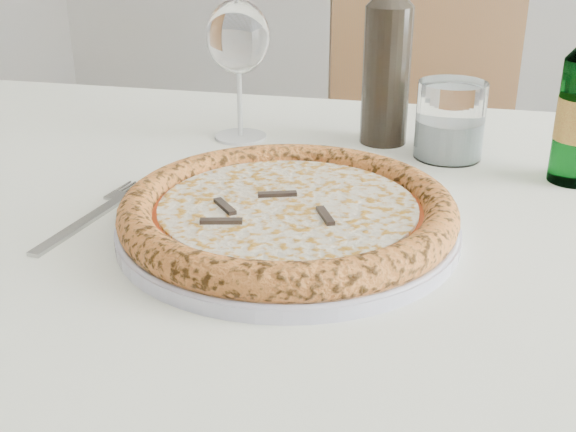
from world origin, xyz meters
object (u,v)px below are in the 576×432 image
(chair_far, at_px, (429,156))
(wine_glass, at_px, (238,40))
(tumbler, at_px, (450,125))
(wine_bottle, at_px, (387,61))
(dining_table, at_px, (312,264))
(plate, at_px, (288,226))
(pizza, at_px, (288,210))

(chair_far, distance_m, wine_glass, 0.78)
(tumbler, relative_size, wine_bottle, 0.38)
(dining_table, distance_m, plate, 0.14)
(chair_far, xyz_separation_m, wine_bottle, (-0.02, -0.61, 0.34))
(tumbler, height_order, wine_bottle, wine_bottle)
(chair_far, xyz_separation_m, pizza, (-0.06, -0.94, 0.25))
(plate, xyz_separation_m, wine_glass, (-0.16, 0.29, 0.13))
(dining_table, relative_size, tumbler, 15.48)
(plate, distance_m, wine_bottle, 0.35)
(pizza, relative_size, wine_bottle, 1.28)
(dining_table, xyz_separation_m, chair_far, (0.06, 0.84, -0.14))
(plate, height_order, wine_glass, wine_glass)
(plate, bearing_deg, chair_far, 86.47)
(pizza, xyz_separation_m, wine_bottle, (0.04, 0.33, 0.09))
(chair_far, relative_size, wine_glass, 4.84)
(dining_table, bearing_deg, pizza, -90.00)
(plate, bearing_deg, tumbler, 65.01)
(plate, xyz_separation_m, pizza, (-0.00, 0.00, 0.02))
(chair_far, height_order, tumbler, chair_far)
(pizza, relative_size, tumbler, 3.40)
(plate, relative_size, pizza, 1.02)
(wine_glass, bearing_deg, pizza, -61.78)
(plate, height_order, tumbler, tumbler)
(dining_table, height_order, chair_far, chair_far)
(chair_far, bearing_deg, wine_glass, -108.09)
(chair_far, distance_m, plate, 0.97)
(wine_bottle, bearing_deg, wine_glass, -168.67)
(dining_table, distance_m, chair_far, 0.85)
(pizza, bearing_deg, chair_far, 86.47)
(pizza, xyz_separation_m, wine_glass, (-0.16, 0.29, 0.11))
(chair_far, xyz_separation_m, tumbler, (0.08, -0.65, 0.27))
(plate, relative_size, wine_glass, 1.80)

